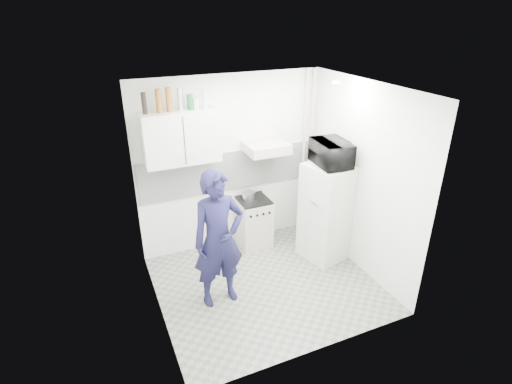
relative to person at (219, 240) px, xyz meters
name	(u,v)px	position (x,y,z in m)	size (l,w,h in m)	color
floor	(266,284)	(0.65, 0.03, -0.88)	(2.80, 2.80, 0.00)	slate
ceiling	(269,89)	(0.65, 0.03, 1.72)	(2.80, 2.80, 0.00)	white
wall_back	(231,164)	(0.65, 1.28, 0.42)	(2.80, 2.80, 0.00)	white
wall_left	(151,220)	(-0.75, 0.03, 0.42)	(2.60, 2.60, 0.00)	white
wall_right	(362,179)	(2.05, 0.03, 0.42)	(2.60, 2.60, 0.00)	white
person	(219,240)	(0.00, 0.00, 0.00)	(0.64, 0.42, 1.76)	#151434
stove	(254,223)	(0.90, 1.03, -0.50)	(0.47, 0.47, 0.75)	#C0B2A4
fridge	(327,212)	(1.75, 0.33, -0.16)	(0.60, 0.60, 1.45)	silver
stove_top	(254,200)	(0.90, 1.03, -0.11)	(0.45, 0.45, 0.03)	black
saucepan	(249,195)	(0.84, 1.08, -0.05)	(0.20, 0.20, 0.11)	silver
microwave	(332,153)	(1.75, 0.33, 0.73)	(0.41, 0.61, 0.34)	black
bottle_a	(144,103)	(-0.52, 1.10, 1.45)	(0.06, 0.06, 0.26)	black
bottle_b	(159,101)	(-0.34, 1.10, 1.47)	(0.08, 0.08, 0.29)	brown
bottle_c	(169,99)	(-0.22, 1.10, 1.47)	(0.07, 0.07, 0.31)	brown
bottle_d	(180,99)	(-0.07, 1.10, 1.46)	(0.06, 0.06, 0.28)	silver
canister_a	(190,102)	(0.05, 1.10, 1.42)	(0.08, 0.08, 0.20)	#144C1E
canister_b	(196,104)	(0.13, 1.10, 1.39)	(0.07, 0.07, 0.14)	#B2B7BC
bottle_e	(205,98)	(0.25, 1.10, 1.45)	(0.06, 0.06, 0.26)	#B2B7BC
upper_cabinet	(181,137)	(-0.10, 1.10, 0.97)	(1.00, 0.35, 0.70)	silver
range_hood	(266,147)	(1.10, 1.03, 0.69)	(0.60, 0.50, 0.14)	#C0B2A4
backsplash	(232,171)	(0.65, 1.26, 0.32)	(2.74, 0.03, 0.60)	white
pipe_a	(310,154)	(1.95, 1.20, 0.42)	(0.05, 0.05, 2.60)	#C0B2A4
pipe_b	(304,155)	(1.83, 1.20, 0.42)	(0.04, 0.04, 2.60)	#C0B2A4
ceiling_spot_fixture	(336,82)	(1.65, 0.23, 1.69)	(0.10, 0.10, 0.02)	white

